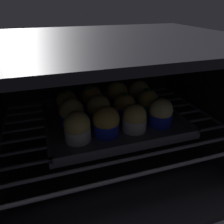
{
  "coord_description": "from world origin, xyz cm",
  "views": [
    {
      "loc": [
        -15.83,
        -25.36,
        42.61
      ],
      "look_at": [
        0.0,
        22.65,
        17.01
      ],
      "focal_mm": 35.6,
      "sensor_mm": 36.0,
      "label": 1
    }
  ],
  "objects_px": {
    "muffin_row0_col3": "(161,113)",
    "muffin_row2_col3": "(139,93)",
    "muffin_row0_col2": "(134,118)",
    "muffin_row1_col0": "(72,113)",
    "muffin_row1_col3": "(148,102)",
    "muffin_row1_col2": "(125,107)",
    "muffin_row1_col1": "(99,109)",
    "baking_tray": "(112,120)",
    "muffin_row0_col1": "(106,122)",
    "muffin_row0_col0": "(77,127)",
    "muffin_row2_col1": "(92,99)",
    "muffin_row2_col2": "(117,94)",
    "muffin_row2_col0": "(67,103)"
  },
  "relations": [
    {
      "from": "muffin_row0_col3",
      "to": "muffin_row1_col1",
      "type": "distance_m",
      "value": 0.15
    },
    {
      "from": "muffin_row2_col3",
      "to": "muffin_row2_col1",
      "type": "bearing_deg",
      "value": -178.84
    },
    {
      "from": "muffin_row1_col3",
      "to": "muffin_row1_col0",
      "type": "bearing_deg",
      "value": -179.67
    },
    {
      "from": "muffin_row2_col0",
      "to": "muffin_row1_col3",
      "type": "bearing_deg",
      "value": -19.06
    },
    {
      "from": "muffin_row1_col2",
      "to": "muffin_row0_col3",
      "type": "bearing_deg",
      "value": -43.75
    },
    {
      "from": "muffin_row0_col1",
      "to": "muffin_row1_col0",
      "type": "height_order",
      "value": "same"
    },
    {
      "from": "muffin_row0_col2",
      "to": "muffin_row1_col1",
      "type": "height_order",
      "value": "muffin_row1_col1"
    },
    {
      "from": "muffin_row0_col2",
      "to": "baking_tray",
      "type": "bearing_deg",
      "value": 114.57
    },
    {
      "from": "muffin_row1_col1",
      "to": "muffin_row2_col3",
      "type": "xyz_separation_m",
      "value": [
        0.14,
        0.06,
        0.0
      ]
    },
    {
      "from": "muffin_row2_col1",
      "to": "muffin_row1_col0",
      "type": "bearing_deg",
      "value": -134.69
    },
    {
      "from": "muffin_row2_col3",
      "to": "muffin_row1_col3",
      "type": "bearing_deg",
      "value": -93.21
    },
    {
      "from": "muffin_row0_col0",
      "to": "muffin_row2_col1",
      "type": "xyz_separation_m",
      "value": [
        0.06,
        0.13,
        0.0
      ]
    },
    {
      "from": "muffin_row0_col1",
      "to": "muffin_row1_col0",
      "type": "distance_m",
      "value": 0.09
    },
    {
      "from": "baking_tray",
      "to": "muffin_row1_col3",
      "type": "height_order",
      "value": "muffin_row1_col3"
    },
    {
      "from": "baking_tray",
      "to": "muffin_row1_col3",
      "type": "distance_m",
      "value": 0.11
    },
    {
      "from": "muffin_row0_col2",
      "to": "muffin_row1_col2",
      "type": "distance_m",
      "value": 0.07
    },
    {
      "from": "muffin_row1_col1",
      "to": "muffin_row0_col1",
      "type": "bearing_deg",
      "value": -91.52
    },
    {
      "from": "muffin_row2_col0",
      "to": "muffin_row2_col3",
      "type": "height_order",
      "value": "muffin_row2_col3"
    },
    {
      "from": "muffin_row2_col2",
      "to": "muffin_row2_col3",
      "type": "height_order",
      "value": "muffin_row2_col2"
    },
    {
      "from": "muffin_row0_col1",
      "to": "muffin_row1_col3",
      "type": "distance_m",
      "value": 0.15
    },
    {
      "from": "muffin_row1_col0",
      "to": "muffin_row2_col3",
      "type": "distance_m",
      "value": 0.22
    },
    {
      "from": "muffin_row0_col2",
      "to": "muffin_row1_col2",
      "type": "relative_size",
      "value": 0.97
    },
    {
      "from": "muffin_row1_col0",
      "to": "baking_tray",
      "type": "bearing_deg",
      "value": 0.66
    },
    {
      "from": "muffin_row2_col3",
      "to": "muffin_row0_col1",
      "type": "bearing_deg",
      "value": -135.94
    },
    {
      "from": "muffin_row0_col1",
      "to": "muffin_row0_col2",
      "type": "relative_size",
      "value": 1.06
    },
    {
      "from": "muffin_row1_col3",
      "to": "baking_tray",
      "type": "bearing_deg",
      "value": 179.99
    },
    {
      "from": "muffin_row1_col3",
      "to": "muffin_row2_col3",
      "type": "distance_m",
      "value": 0.07
    },
    {
      "from": "muffin_row0_col2",
      "to": "muffin_row2_col2",
      "type": "xyz_separation_m",
      "value": [
        0.01,
        0.14,
        0.01
      ]
    },
    {
      "from": "muffin_row0_col1",
      "to": "muffin_row1_col0",
      "type": "bearing_deg",
      "value": 134.47
    },
    {
      "from": "muffin_row2_col3",
      "to": "muffin_row0_col3",
      "type": "bearing_deg",
      "value": -91.38
    },
    {
      "from": "baking_tray",
      "to": "muffin_row2_col2",
      "type": "xyz_separation_m",
      "value": [
        0.04,
        0.07,
        0.04
      ]
    },
    {
      "from": "muffin_row1_col2",
      "to": "muffin_row1_col3",
      "type": "xyz_separation_m",
      "value": [
        0.07,
        0.0,
        0.0
      ]
    },
    {
      "from": "muffin_row0_col0",
      "to": "muffin_row1_col3",
      "type": "relative_size",
      "value": 0.96
    },
    {
      "from": "muffin_row0_col0",
      "to": "muffin_row1_col2",
      "type": "distance_m",
      "value": 0.15
    },
    {
      "from": "muffin_row1_col0",
      "to": "muffin_row1_col3",
      "type": "bearing_deg",
      "value": 0.33
    },
    {
      "from": "muffin_row1_col2",
      "to": "muffin_row2_col1",
      "type": "relative_size",
      "value": 0.9
    },
    {
      "from": "muffin_row0_col3",
      "to": "muffin_row2_col3",
      "type": "distance_m",
      "value": 0.13
    },
    {
      "from": "muffin_row0_col0",
      "to": "muffin_row1_col2",
      "type": "relative_size",
      "value": 1.01
    },
    {
      "from": "muffin_row1_col2",
      "to": "muffin_row1_col1",
      "type": "bearing_deg",
      "value": 176.47
    },
    {
      "from": "muffin_row0_col2",
      "to": "muffin_row1_col0",
      "type": "relative_size",
      "value": 0.95
    },
    {
      "from": "muffin_row0_col3",
      "to": "muffin_row1_col2",
      "type": "bearing_deg",
      "value": 136.25
    },
    {
      "from": "muffin_row0_col1",
      "to": "muffin_row0_col2",
      "type": "bearing_deg",
      "value": -0.82
    },
    {
      "from": "muffin_row0_col0",
      "to": "muffin_row2_col2",
      "type": "relative_size",
      "value": 0.93
    },
    {
      "from": "muffin_row2_col3",
      "to": "baking_tray",
      "type": "bearing_deg",
      "value": -147.1
    },
    {
      "from": "muffin_row1_col3",
      "to": "muffin_row2_col2",
      "type": "xyz_separation_m",
      "value": [
        -0.06,
        0.07,
        0.0
      ]
    },
    {
      "from": "muffin_row0_col0",
      "to": "muffin_row0_col3",
      "type": "height_order",
      "value": "same"
    },
    {
      "from": "muffin_row0_col3",
      "to": "muffin_row1_col0",
      "type": "relative_size",
      "value": 0.99
    },
    {
      "from": "muffin_row0_col3",
      "to": "muffin_row1_col2",
      "type": "distance_m",
      "value": 0.09
    },
    {
      "from": "muffin_row1_col0",
      "to": "muffin_row2_col2",
      "type": "bearing_deg",
      "value": 26.78
    },
    {
      "from": "muffin_row0_col2",
      "to": "muffin_row1_col3",
      "type": "xyz_separation_m",
      "value": [
        0.07,
        0.07,
        0.0
      ]
    }
  ]
}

